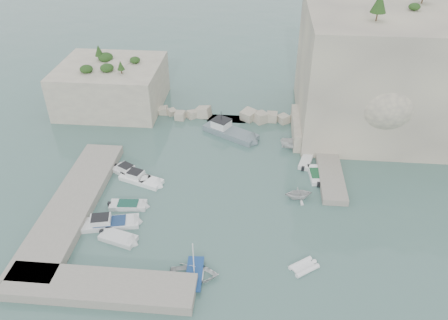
# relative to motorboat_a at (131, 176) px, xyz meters

# --- Properties ---
(ground) EXTENTS (400.00, 400.00, 0.00)m
(ground) POSITION_rel_motorboat_a_xyz_m (11.96, -5.75, 0.00)
(ground) COLOR #486D66
(ground) RESTS_ON ground
(cliff_east) EXTENTS (26.00, 22.00, 17.00)m
(cliff_east) POSITION_rel_motorboat_a_xyz_m (34.96, 17.25, 8.50)
(cliff_east) COLOR beige
(cliff_east) RESTS_ON ground
(cliff_terrace) EXTENTS (8.00, 10.00, 2.50)m
(cliff_terrace) POSITION_rel_motorboat_a_xyz_m (24.96, 12.25, 1.25)
(cliff_terrace) COLOR beige
(cliff_terrace) RESTS_ON ground
(outcrop_west) EXTENTS (16.00, 14.00, 7.00)m
(outcrop_west) POSITION_rel_motorboat_a_xyz_m (-8.04, 19.25, 3.50)
(outcrop_west) COLOR beige
(outcrop_west) RESTS_ON ground
(quay_west) EXTENTS (5.00, 24.00, 1.10)m
(quay_west) POSITION_rel_motorboat_a_xyz_m (-5.04, -6.75, 0.55)
(quay_west) COLOR #9E9689
(quay_west) RESTS_ON ground
(quay_south) EXTENTS (18.00, 4.00, 1.10)m
(quay_south) POSITION_rel_motorboat_a_xyz_m (1.96, -18.25, 0.55)
(quay_south) COLOR #9E9689
(quay_south) RESTS_ON ground
(ledge_east) EXTENTS (3.00, 16.00, 0.80)m
(ledge_east) POSITION_rel_motorboat_a_xyz_m (25.46, 4.25, 0.40)
(ledge_east) COLOR #9E9689
(ledge_east) RESTS_ON ground
(breakwater) EXTENTS (28.00, 3.00, 1.40)m
(breakwater) POSITION_rel_motorboat_a_xyz_m (10.96, 16.25, 0.70)
(breakwater) COLOR beige
(breakwater) RESTS_ON ground
(motorboat_a) EXTENTS (6.15, 4.58, 1.40)m
(motorboat_a) POSITION_rel_motorboat_a_xyz_m (0.00, 0.00, 0.00)
(motorboat_a) COLOR silver
(motorboat_a) RESTS_ON ground
(motorboat_b) EXTENTS (6.43, 3.96, 1.40)m
(motorboat_b) POSITION_rel_motorboat_a_xyz_m (1.59, -1.09, 0.00)
(motorboat_b) COLOR white
(motorboat_b) RESTS_ON ground
(motorboat_c) EXTENTS (4.74, 2.00, 0.70)m
(motorboat_c) POSITION_rel_motorboat_a_xyz_m (1.30, -6.11, 0.00)
(motorboat_c) COLOR silver
(motorboat_c) RESTS_ON ground
(motorboat_d) EXTENTS (7.22, 3.54, 1.40)m
(motorboat_d) POSITION_rel_motorboat_a_xyz_m (0.14, -9.35, 0.00)
(motorboat_d) COLOR silver
(motorboat_d) RESTS_ON ground
(motorboat_e) EXTENTS (4.70, 2.96, 0.70)m
(motorboat_e) POSITION_rel_motorboat_a_xyz_m (1.71, -11.49, 0.00)
(motorboat_e) COLOR silver
(motorboat_e) RESTS_ON ground
(rowboat) EXTENTS (4.97, 3.66, 1.00)m
(rowboat) POSITION_rel_motorboat_a_xyz_m (10.52, -15.79, 0.00)
(rowboat) COLOR white
(rowboat) RESTS_ON ground
(inflatable_dinghy) EXTENTS (3.27, 2.92, 0.44)m
(inflatable_dinghy) POSITION_rel_motorboat_a_xyz_m (21.17, -13.70, 0.00)
(inflatable_dinghy) COLOR white
(inflatable_dinghy) RESTS_ON ground
(tender_east_a) EXTENTS (3.74, 3.39, 1.72)m
(tender_east_a) POSITION_rel_motorboat_a_xyz_m (21.16, -2.69, 0.00)
(tender_east_a) COLOR silver
(tender_east_a) RESTS_ON ground
(tender_east_b) EXTENTS (1.93, 4.58, 0.70)m
(tender_east_b) POSITION_rel_motorboat_a_xyz_m (23.58, 1.91, 0.00)
(tender_east_b) COLOR white
(tender_east_b) RESTS_ON ground
(tender_east_c) EXTENTS (2.44, 4.43, 0.70)m
(tender_east_c) POSITION_rel_motorboat_a_xyz_m (22.57, 4.98, 0.00)
(tender_east_c) COLOR white
(tender_east_c) RESTS_ON ground
(tender_east_d) EXTENTS (4.47, 1.85, 1.70)m
(tender_east_d) POSITION_rel_motorboat_a_xyz_m (21.35, 8.45, 0.00)
(tender_east_d) COLOR silver
(tender_east_d) RESTS_ON ground
(work_boat) EXTENTS (9.33, 7.04, 2.20)m
(work_boat) POSITION_rel_motorboat_a_xyz_m (11.92, 11.30, 0.00)
(work_boat) COLOR slate
(work_boat) RESTS_ON ground
(rowboat_mast) EXTENTS (0.10, 0.10, 4.20)m
(rowboat_mast) POSITION_rel_motorboat_a_xyz_m (10.52, -15.79, 2.60)
(rowboat_mast) COLOR white
(rowboat_mast) RESTS_ON rowboat
(vegetation) EXTENTS (53.48, 13.88, 13.40)m
(vegetation) POSITION_rel_motorboat_a_xyz_m (29.79, 18.65, 17.93)
(vegetation) COLOR #1E4219
(vegetation) RESTS_ON ground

